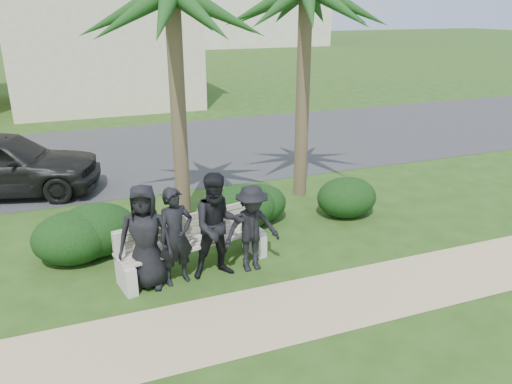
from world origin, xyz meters
TOP-DOWN VIEW (x-y plane):
  - ground at (0.00, 0.00)m, footprint 160.00×160.00m
  - footpath at (0.00, -1.80)m, footprint 30.00×1.60m
  - asphalt_street at (0.00, 8.00)m, footprint 160.00×8.00m
  - stucco_bldg_right at (-1.00, 18.00)m, footprint 8.40×8.40m
  - park_bench at (-1.17, 0.03)m, footprint 2.80×1.13m
  - man_a at (-2.04, -0.26)m, footprint 1.01×0.80m
  - man_b at (-1.55, -0.32)m, footprint 0.70×0.54m
  - man_c at (-0.82, -0.35)m, footprint 0.95×0.76m
  - man_d at (-0.21, -0.36)m, footprint 1.05×0.63m
  - hedge_a at (-3.15, 1.14)m, footprint 1.48×1.23m
  - hedge_b at (-2.74, 1.30)m, footprint 1.54×1.27m
  - hedge_c at (0.25, 1.46)m, footprint 1.47×1.21m
  - hedge_d at (0.65, 1.62)m, footprint 1.31×1.08m
  - hedge_e at (2.64, 1.21)m, footprint 1.37×1.13m
  - car_a at (-4.66, 5.41)m, footprint 5.01×3.01m

SIDE VIEW (x-z plane):
  - ground at x=0.00m, z-range 0.00..0.00m
  - footpath at x=0.00m, z-range -0.01..0.01m
  - asphalt_street at x=0.00m, z-range -0.01..0.01m
  - park_bench at x=-1.17m, z-range -0.05..0.90m
  - hedge_d at x=0.65m, z-range 0.00..0.85m
  - hedge_e at x=2.64m, z-range 0.00..0.90m
  - hedge_c at x=0.25m, z-range 0.00..0.96m
  - hedge_a at x=-3.15m, z-range 0.00..0.97m
  - hedge_b at x=-2.74m, z-range 0.00..1.01m
  - man_d at x=-0.21m, z-range 0.00..1.59m
  - car_a at x=-4.66m, z-range 0.00..1.60m
  - man_b at x=-1.55m, z-range 0.00..1.70m
  - man_a at x=-2.04m, z-range 0.00..1.80m
  - man_c at x=-0.82m, z-range 0.00..1.87m
  - stucco_bldg_right at x=-1.00m, z-range 0.01..7.31m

